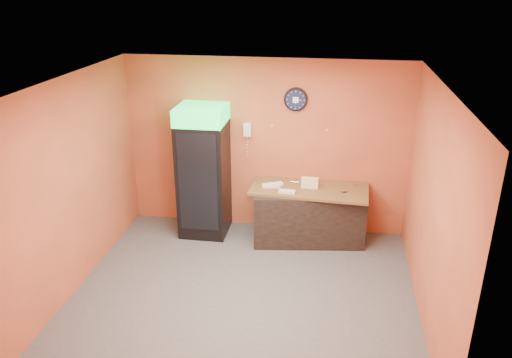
# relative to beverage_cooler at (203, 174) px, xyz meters

# --- Properties ---
(floor) EXTENTS (4.50, 4.50, 0.00)m
(floor) POSITION_rel_beverage_cooler_xyz_m (0.94, -1.60, -1.03)
(floor) COLOR #47474C
(floor) RESTS_ON ground
(back_wall) EXTENTS (4.50, 0.02, 2.80)m
(back_wall) POSITION_rel_beverage_cooler_xyz_m (0.94, 0.40, 0.37)
(back_wall) COLOR #D35C3B
(back_wall) RESTS_ON floor
(left_wall) EXTENTS (0.02, 4.00, 2.80)m
(left_wall) POSITION_rel_beverage_cooler_xyz_m (-1.31, -1.60, 0.37)
(left_wall) COLOR #D35C3B
(left_wall) RESTS_ON floor
(right_wall) EXTENTS (0.02, 4.00, 2.80)m
(right_wall) POSITION_rel_beverage_cooler_xyz_m (3.19, -1.60, 0.37)
(right_wall) COLOR #D35C3B
(right_wall) RESTS_ON floor
(ceiling) EXTENTS (4.50, 4.00, 0.02)m
(ceiling) POSITION_rel_beverage_cooler_xyz_m (0.94, -1.60, 1.77)
(ceiling) COLOR white
(ceiling) RESTS_ON back_wall
(beverage_cooler) EXTENTS (0.74, 0.76, 2.11)m
(beverage_cooler) POSITION_rel_beverage_cooler_xyz_m (0.00, 0.00, 0.00)
(beverage_cooler) COLOR black
(beverage_cooler) RESTS_ON floor
(prep_counter) EXTENTS (1.79, 0.99, 0.85)m
(prep_counter) POSITION_rel_beverage_cooler_xyz_m (1.68, 0.02, -0.60)
(prep_counter) COLOR black
(prep_counter) RESTS_ON floor
(wall_clock) EXTENTS (0.36, 0.06, 0.36)m
(wall_clock) POSITION_rel_beverage_cooler_xyz_m (1.40, 0.37, 1.15)
(wall_clock) COLOR black
(wall_clock) RESTS_ON back_wall
(wall_phone) EXTENTS (0.12, 0.10, 0.21)m
(wall_phone) POSITION_rel_beverage_cooler_xyz_m (0.65, 0.34, 0.65)
(wall_phone) COLOR white
(wall_phone) RESTS_ON back_wall
(butcher_paper) EXTENTS (1.84, 0.89, 0.04)m
(butcher_paper) POSITION_rel_beverage_cooler_xyz_m (1.68, 0.02, -0.16)
(butcher_paper) COLOR brown
(butcher_paper) RESTS_ON prep_counter
(sub_roll_stack) EXTENTS (0.26, 0.10, 0.17)m
(sub_roll_stack) POSITION_rel_beverage_cooler_xyz_m (1.68, 0.02, -0.06)
(sub_roll_stack) COLOR #F5E7BF
(sub_roll_stack) RESTS_ON butcher_paper
(wrapped_sandwich_left) EXTENTS (0.29, 0.15, 0.04)m
(wrapped_sandwich_left) POSITION_rel_beverage_cooler_xyz_m (1.09, -0.04, -0.12)
(wrapped_sandwich_left) COLOR silver
(wrapped_sandwich_left) RESTS_ON butcher_paper
(wrapped_sandwich_mid) EXTENTS (0.25, 0.11, 0.04)m
(wrapped_sandwich_mid) POSITION_rel_beverage_cooler_xyz_m (1.35, -0.22, -0.12)
(wrapped_sandwich_mid) COLOR silver
(wrapped_sandwich_mid) RESTS_ON butcher_paper
(wrapped_sandwich_right) EXTENTS (0.29, 0.21, 0.04)m
(wrapped_sandwich_right) POSITION_rel_beverage_cooler_xyz_m (1.13, 0.03, -0.12)
(wrapped_sandwich_right) COLOR silver
(wrapped_sandwich_right) RESTS_ON butcher_paper
(kitchen_tool) EXTENTS (0.07, 0.07, 0.07)m
(kitchen_tool) POSITION_rel_beverage_cooler_xyz_m (1.53, 0.21, -0.11)
(kitchen_tool) COLOR silver
(kitchen_tool) RESTS_ON butcher_paper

